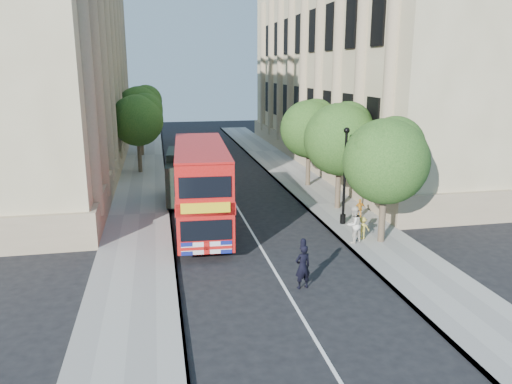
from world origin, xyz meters
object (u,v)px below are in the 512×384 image
woman_pedestrian (354,225)px  police_constable (303,267)px  box_van (186,178)px  lamp_post (345,180)px  double_decker_bus (201,185)px

woman_pedestrian → police_constable: bearing=20.7°
box_van → woman_pedestrian: bearing=-48.0°
lamp_post → box_van: lamp_post is taller
police_constable → double_decker_bus: bearing=-81.3°
lamp_post → police_constable: lamp_post is taller
double_decker_bus → box_van: 5.89m
box_van → double_decker_bus: bearing=-81.2°
lamp_post → police_constable: (-4.34, -7.08, -1.63)m
lamp_post → box_van: size_ratio=0.91×
double_decker_bus → woman_pedestrian: double_decker_bus is taller
police_constable → woman_pedestrian: 5.60m
box_van → police_constable: box_van is taller
double_decker_bus → police_constable: 8.57m
lamp_post → woman_pedestrian: (-0.60, -2.92, -1.49)m
lamp_post → box_van: 10.32m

